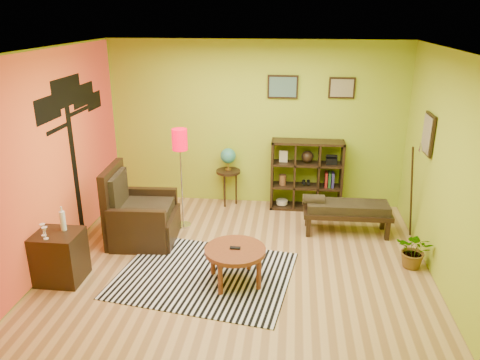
# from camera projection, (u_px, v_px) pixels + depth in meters

# --- Properties ---
(ground) EXTENTS (5.00, 5.00, 0.00)m
(ground) POSITION_uv_depth(u_px,v_px,m) (240.00, 264.00, 6.32)
(ground) COLOR tan
(ground) RESTS_ON ground
(room_shell) EXTENTS (5.04, 4.54, 2.82)m
(room_shell) POSITION_uv_depth(u_px,v_px,m) (233.00, 134.00, 5.72)
(room_shell) COLOR #9EBB27
(room_shell) RESTS_ON ground
(zebra_rug) EXTENTS (2.41, 2.03, 0.01)m
(zebra_rug) POSITION_uv_depth(u_px,v_px,m) (204.00, 275.00, 6.05)
(zebra_rug) COLOR silver
(zebra_rug) RESTS_ON ground
(coffee_table) EXTENTS (0.76, 0.76, 0.49)m
(coffee_table) POSITION_uv_depth(u_px,v_px,m) (235.00, 253.00, 5.78)
(coffee_table) COLOR brown
(coffee_table) RESTS_ON ground
(armchair) EXTENTS (0.99, 1.00, 1.14)m
(armchair) POSITION_uv_depth(u_px,v_px,m) (139.00, 218.00, 6.88)
(armchair) COLOR black
(armchair) RESTS_ON ground
(side_cabinet) EXTENTS (0.55, 0.50, 0.97)m
(side_cabinet) POSITION_uv_depth(u_px,v_px,m) (60.00, 256.00, 5.85)
(side_cabinet) COLOR black
(side_cabinet) RESTS_ON ground
(floor_lamp) EXTENTS (0.24, 0.24, 1.58)m
(floor_lamp) POSITION_uv_depth(u_px,v_px,m) (180.00, 149.00, 7.00)
(floor_lamp) COLOR silver
(floor_lamp) RESTS_ON ground
(globe_table) EXTENTS (0.42, 0.42, 1.02)m
(globe_table) POSITION_uv_depth(u_px,v_px,m) (228.00, 162.00, 8.01)
(globe_table) COLOR black
(globe_table) RESTS_ON ground
(cube_shelf) EXTENTS (1.20, 0.35, 1.20)m
(cube_shelf) POSITION_uv_depth(u_px,v_px,m) (307.00, 175.00, 7.91)
(cube_shelf) COLOR black
(cube_shelf) RESTS_ON ground
(bench) EXTENTS (1.34, 0.49, 0.61)m
(bench) POSITION_uv_depth(u_px,v_px,m) (345.00, 209.00, 7.09)
(bench) COLOR black
(bench) RESTS_ON ground
(potted_plant) EXTENTS (0.63, 0.65, 0.40)m
(potted_plant) POSITION_uv_depth(u_px,v_px,m) (414.00, 254.00, 6.18)
(potted_plant) COLOR #26661E
(potted_plant) RESTS_ON ground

